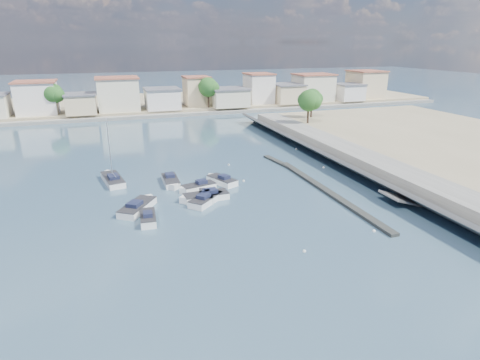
# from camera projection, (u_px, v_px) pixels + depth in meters

# --- Properties ---
(ground) EXTENTS (400.00, 400.00, 0.00)m
(ground) POSITION_uv_depth(u_px,v_px,m) (213.00, 143.00, 75.55)
(ground) COLOR #2C4659
(ground) RESTS_ON ground
(seawall_walkway) EXTENTS (5.00, 90.00, 1.80)m
(seawall_walkway) POSITION_uv_depth(u_px,v_px,m) (388.00, 170.00, 56.66)
(seawall_walkway) COLOR slate
(seawall_walkway) RESTS_ON ground
(breakwater) EXTENTS (2.00, 31.02, 0.35)m
(breakwater) POSITION_uv_depth(u_px,v_px,m) (316.00, 185.00, 53.11)
(breakwater) COLOR black
(breakwater) RESTS_ON ground
(far_shore_land) EXTENTS (160.00, 40.00, 1.40)m
(far_shore_land) POSITION_uv_depth(u_px,v_px,m) (168.00, 102.00, 121.91)
(far_shore_land) COLOR gray
(far_shore_land) RESTS_ON ground
(far_shore_quay) EXTENTS (160.00, 2.50, 0.80)m
(far_shore_quay) POSITION_uv_depth(u_px,v_px,m) (182.00, 115.00, 103.19)
(far_shore_quay) COLOR slate
(far_shore_quay) RESTS_ON ground
(far_town) EXTENTS (113.01, 12.80, 8.35)m
(far_town) POSITION_uv_depth(u_px,v_px,m) (215.00, 93.00, 110.25)
(far_town) COLOR beige
(far_town) RESTS_ON far_shore_land
(shore_trees) EXTENTS (74.56, 38.32, 7.92)m
(shore_trees) POSITION_uv_depth(u_px,v_px,m) (215.00, 92.00, 101.23)
(shore_trees) COLOR #38281E
(shore_trees) RESTS_ON ground
(motorboat_a) EXTENTS (1.88, 4.48, 1.48)m
(motorboat_a) POSITION_uv_depth(u_px,v_px,m) (148.00, 218.00, 42.60)
(motorboat_a) COLOR white
(motorboat_a) RESTS_ON ground
(motorboat_b) EXTENTS (2.18, 4.23, 1.48)m
(motorboat_b) POSITION_uv_depth(u_px,v_px,m) (206.00, 196.00, 48.60)
(motorboat_b) COLOR white
(motorboat_b) RESTS_ON ground
(motorboat_c) EXTENTS (6.07, 2.37, 1.48)m
(motorboat_c) POSITION_uv_depth(u_px,v_px,m) (204.00, 197.00, 48.30)
(motorboat_c) COLOR white
(motorboat_c) RESTS_ON ground
(motorboat_d) EXTENTS (4.93, 2.76, 1.48)m
(motorboat_d) POSITION_uv_depth(u_px,v_px,m) (197.00, 188.00, 51.38)
(motorboat_d) COLOR white
(motorboat_d) RESTS_ON ground
(motorboat_e) EXTENTS (4.82, 5.71, 1.48)m
(motorboat_e) POSITION_uv_depth(u_px,v_px,m) (139.00, 207.00, 45.47)
(motorboat_e) COLOR white
(motorboat_e) RESTS_ON ground
(motorboat_f) EXTENTS (3.56, 5.05, 1.48)m
(motorboat_f) POSITION_uv_depth(u_px,v_px,m) (221.00, 180.00, 54.09)
(motorboat_f) COLOR white
(motorboat_f) RESTS_ON ground
(motorboat_g) EXTENTS (1.94, 5.52, 1.48)m
(motorboat_g) POSITION_uv_depth(u_px,v_px,m) (171.00, 182.00, 53.63)
(motorboat_g) COLOR white
(motorboat_g) RESTS_ON ground
(motorboat_h) EXTENTS (4.88, 4.81, 1.48)m
(motorboat_h) POSITION_uv_depth(u_px,v_px,m) (207.00, 199.00, 47.62)
(motorboat_h) COLOR white
(motorboat_h) RESTS_ON ground
(sailboat) EXTENTS (3.17, 7.02, 9.00)m
(sailboat) POSITION_uv_depth(u_px,v_px,m) (112.00, 179.00, 54.49)
(sailboat) COLOR white
(sailboat) RESTS_ON ground
(mooring_buoys) EXTENTS (16.11, 34.04, 0.33)m
(mooring_buoys) POSITION_uv_depth(u_px,v_px,m) (290.00, 182.00, 54.30)
(mooring_buoys) COLOR white
(mooring_buoys) RESTS_ON ground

